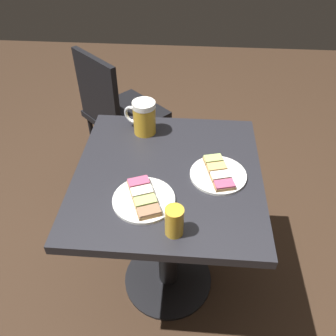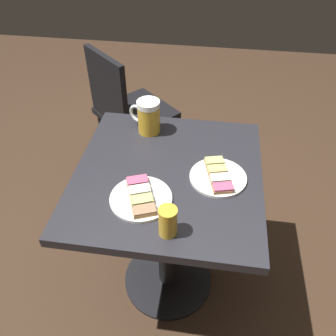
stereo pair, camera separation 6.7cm
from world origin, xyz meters
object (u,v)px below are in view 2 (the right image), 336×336
object	(u,v)px
beer_glass_small	(168,221)
plate_far	(141,197)
plate_near	(218,176)
beer_mug	(148,116)
cafe_chair	(127,110)

from	to	relation	value
beer_glass_small	plate_far	bearing A→B (deg)	131.61
plate_far	beer_glass_small	world-z (taller)	beer_glass_small
plate_near	beer_mug	world-z (taller)	beer_mug
beer_mug	beer_glass_small	world-z (taller)	beer_mug
plate_far	beer_mug	xyz separation A→B (m)	(-0.05, 0.40, 0.06)
plate_far	beer_mug	bearing A→B (deg)	97.10
plate_far	beer_glass_small	size ratio (longest dim) A/B	2.06
plate_near	beer_mug	distance (m)	0.40
plate_far	cafe_chair	size ratio (longest dim) A/B	0.24
beer_glass_small	cafe_chair	distance (m)	1.10
plate_far	beer_glass_small	bearing A→B (deg)	-48.39
beer_mug	plate_near	bearing A→B (deg)	-39.91
plate_far	plate_near	bearing A→B (deg)	29.40
plate_far	beer_glass_small	xyz separation A→B (m)	(0.11, -0.13, 0.04)
beer_glass_small	cafe_chair	size ratio (longest dim) A/B	0.12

